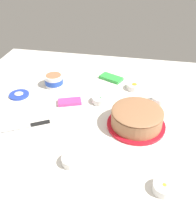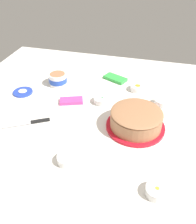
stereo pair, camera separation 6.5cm
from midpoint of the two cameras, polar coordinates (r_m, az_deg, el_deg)
ground_plane at (r=1.29m, az=-3.00°, el=-0.10°), size 1.54×1.54×0.00m
frosted_cake at (r=1.18m, az=10.64°, el=-1.85°), size 0.29×0.29×0.10m
frosting_tub at (r=1.54m, az=-8.40°, el=7.83°), size 0.11×0.11×0.07m
frosting_tub_lid at (r=1.51m, az=-16.39°, el=4.61°), size 0.12×0.12×0.02m
spreading_knife at (r=1.25m, az=-14.35°, el=-2.44°), size 0.22×0.13×0.01m
sprinkle_bowl_orange at (r=1.50m, az=10.65°, el=5.74°), size 0.09×0.09×0.04m
sprinkle_bowl_yellow at (r=0.96m, az=15.85°, el=-17.74°), size 0.08×0.08×0.03m
sprinkle_bowl_green at (r=1.36m, az=2.38°, el=2.94°), size 0.10×0.10×0.03m
sprinkle_bowl_blue at (r=1.39m, az=16.36°, el=2.29°), size 0.09×0.09×0.04m
sprinkle_bowl_pink at (r=1.03m, az=-5.54°, el=-11.12°), size 0.09×0.09×0.03m
candy_box_lower at (r=1.37m, az=-5.05°, el=2.66°), size 0.14×0.11×0.02m
candy_box_upper at (r=1.60m, az=5.33°, el=7.98°), size 0.17×0.13×0.02m
paper_napkin at (r=1.18m, az=-4.09°, el=-4.04°), size 0.15×0.15×0.01m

